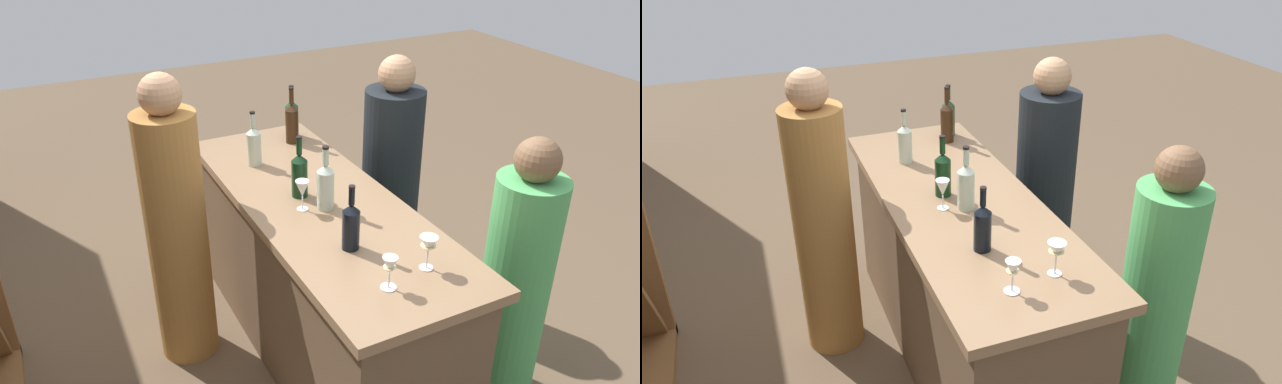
% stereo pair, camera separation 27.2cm
% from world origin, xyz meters
% --- Properties ---
extents(ground_plane, '(12.00, 12.00, 0.00)m').
position_xyz_m(ground_plane, '(0.00, 0.00, 0.00)').
color(ground_plane, brown).
extents(bar_counter, '(2.02, 0.73, 0.97)m').
position_xyz_m(bar_counter, '(0.00, 0.00, 0.49)').
color(bar_counter, brown).
rests_on(bar_counter, ground).
extents(wine_bottle_leftmost_near_black, '(0.08, 0.08, 0.30)m').
position_xyz_m(wine_bottle_leftmost_near_black, '(-0.44, 0.08, 1.08)').
color(wine_bottle_leftmost_near_black, black).
rests_on(wine_bottle_leftmost_near_black, bar_counter).
extents(wine_bottle_second_left_clear_pale, '(0.08, 0.08, 0.32)m').
position_xyz_m(wine_bottle_second_left_clear_pale, '(-0.07, 0.01, 1.09)').
color(wine_bottle_second_left_clear_pale, '#B7C6B2').
rests_on(wine_bottle_second_left_clear_pale, bar_counter).
extents(wine_bottle_center_dark_green, '(0.08, 0.08, 0.32)m').
position_xyz_m(wine_bottle_center_dark_green, '(0.10, 0.06, 1.09)').
color(wine_bottle_center_dark_green, black).
rests_on(wine_bottle_center_dark_green, bar_counter).
extents(wine_bottle_second_right_clear_pale, '(0.08, 0.08, 0.31)m').
position_xyz_m(wine_bottle_second_right_clear_pale, '(0.54, 0.13, 1.09)').
color(wine_bottle_second_right_clear_pale, '#B7C6B2').
rests_on(wine_bottle_second_right_clear_pale, bar_counter).
extents(wine_bottle_rightmost_amber_brown, '(0.08, 0.08, 0.34)m').
position_xyz_m(wine_bottle_rightmost_amber_brown, '(0.74, -0.19, 1.10)').
color(wine_bottle_rightmost_amber_brown, '#331E0F').
rests_on(wine_bottle_rightmost_amber_brown, bar_counter).
extents(wine_bottle_far_right_olive_green, '(0.08, 0.08, 0.32)m').
position_xyz_m(wine_bottle_far_right_olive_green, '(0.83, -0.23, 1.09)').
color(wine_bottle_far_right_olive_green, '#193D1E').
rests_on(wine_bottle_far_right_olive_green, bar_counter).
extents(wine_glass_near_left, '(0.08, 0.08, 0.15)m').
position_xyz_m(wine_glass_near_left, '(-0.71, -0.13, 1.07)').
color(wine_glass_near_left, white).
rests_on(wine_glass_near_left, bar_counter).
extents(wine_glass_near_center, '(0.07, 0.07, 0.14)m').
position_xyz_m(wine_glass_near_center, '(-0.76, 0.08, 1.06)').
color(wine_glass_near_center, white).
rests_on(wine_glass_near_center, bar_counter).
extents(wine_glass_near_right, '(0.07, 0.07, 0.15)m').
position_xyz_m(wine_glass_near_right, '(-0.04, 0.11, 1.07)').
color(wine_glass_near_right, white).
rests_on(wine_glass_near_right, bar_counter).
extents(person_left_guest, '(0.38, 0.38, 1.51)m').
position_xyz_m(person_left_guest, '(0.43, -0.70, 0.70)').
color(person_left_guest, black).
rests_on(person_left_guest, ground).
extents(person_center_guest, '(0.35, 0.35, 1.41)m').
position_xyz_m(person_center_guest, '(-0.66, -0.71, 0.65)').
color(person_center_guest, '#4CA559').
rests_on(person_center_guest, ground).
extents(person_right_guest, '(0.39, 0.39, 1.60)m').
position_xyz_m(person_right_guest, '(0.37, 0.64, 0.75)').
color(person_right_guest, '#9E6B33').
rests_on(person_right_guest, ground).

